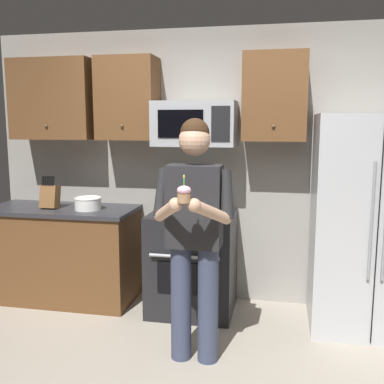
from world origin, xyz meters
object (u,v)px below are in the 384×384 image
microwave (195,124)px  knife_block (50,196)px  oven_range (192,262)px  person (194,228)px  cupcake (184,194)px  refrigerator (368,224)px  bowl_large_white (88,203)px

microwave → knife_block: bearing=-173.9°
oven_range → person: (0.19, -0.86, 0.53)m
knife_block → person: (1.57, -0.83, -0.04)m
microwave → knife_block: size_ratio=2.31×
oven_range → knife_block: size_ratio=2.91×
knife_block → cupcake: (1.57, -1.16, 0.25)m
microwave → oven_range: bearing=-90.0°
oven_range → refrigerator: bearing=-1.5°
microwave → knife_block: (-1.38, -0.15, -0.68)m
oven_range → microwave: size_ratio=1.26×
refrigerator → cupcake: size_ratio=10.35×
cupcake → bowl_large_white: bearing=135.4°
bowl_large_white → person: bearing=-35.3°
knife_block → cupcake: size_ratio=1.84×
refrigerator → knife_block: (-2.88, 0.01, 0.14)m
refrigerator → knife_block: size_ratio=5.63×
oven_range → bowl_large_white: bowl_large_white is taller
person → cupcake: size_ratio=10.13×
microwave → cupcake: bearing=-81.9°
refrigerator → oven_range: bearing=178.5°
oven_range → microwave: microwave is taller
knife_block → person: person is taller
refrigerator → bowl_large_white: size_ratio=7.08×
microwave → person: microwave is taller
refrigerator → person: size_ratio=1.02×
microwave → bowl_large_white: (-1.00, -0.15, -0.74)m
refrigerator → person: refrigerator is taller
refrigerator → cupcake: 1.79m
knife_block → microwave: bearing=6.1°
refrigerator → cupcake: (-1.31, -1.15, 0.39)m
microwave → refrigerator: bearing=-6.0°
oven_range → microwave: bearing=90.0°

